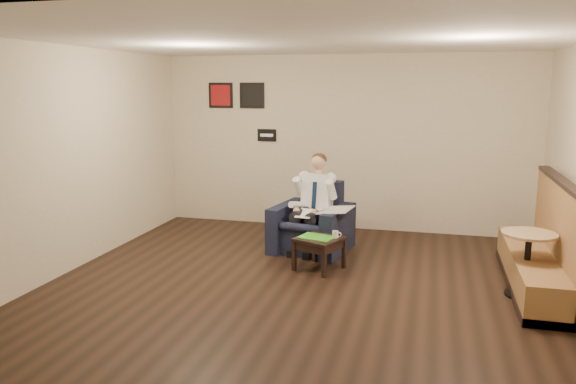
% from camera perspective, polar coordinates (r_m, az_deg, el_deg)
% --- Properties ---
extents(ground, '(6.00, 6.00, 0.00)m').
position_cam_1_polar(ground, '(6.54, 1.39, -9.95)').
color(ground, black).
rests_on(ground, ground).
extents(wall_back, '(6.00, 0.02, 2.80)m').
position_cam_1_polar(wall_back, '(9.11, 5.75, 4.97)').
color(wall_back, beige).
rests_on(wall_back, ground).
extents(wall_front, '(6.00, 0.02, 2.80)m').
position_cam_1_polar(wall_front, '(3.39, -10.18, -5.06)').
color(wall_front, beige).
rests_on(wall_front, ground).
extents(wall_left, '(0.02, 6.00, 2.80)m').
position_cam_1_polar(wall_left, '(7.45, -21.66, 2.97)').
color(wall_left, beige).
rests_on(wall_left, ground).
extents(ceiling, '(6.00, 6.00, 0.02)m').
position_cam_1_polar(ceiling, '(6.13, 1.52, 15.32)').
color(ceiling, white).
rests_on(ceiling, wall_back).
extents(seating_sign, '(0.32, 0.02, 0.20)m').
position_cam_1_polar(seating_sign, '(9.37, -2.17, 5.79)').
color(seating_sign, black).
rests_on(seating_sign, wall_back).
extents(art_print_left, '(0.42, 0.03, 0.42)m').
position_cam_1_polar(art_print_left, '(9.60, -6.84, 9.73)').
color(art_print_left, maroon).
rests_on(art_print_left, wall_back).
extents(art_print_right, '(0.42, 0.03, 0.42)m').
position_cam_1_polar(art_print_right, '(9.41, -3.67, 9.76)').
color(art_print_right, black).
rests_on(art_print_right, wall_back).
extents(armchair, '(1.15, 1.15, 0.95)m').
position_cam_1_polar(armchair, '(7.94, 2.42, -2.61)').
color(armchair, black).
rests_on(armchair, ground).
extents(seated_man, '(0.78, 1.03, 1.31)m').
position_cam_1_polar(seated_man, '(7.79, 2.07, -1.54)').
color(seated_man, white).
rests_on(seated_man, armchair).
extents(lap_papers, '(0.25, 0.33, 0.01)m').
position_cam_1_polar(lap_papers, '(7.71, 1.77, -2.18)').
color(lap_papers, white).
rests_on(lap_papers, seated_man).
extents(newspaper, '(0.48, 0.57, 0.01)m').
position_cam_1_polar(newspaper, '(7.66, 4.88, -1.81)').
color(newspaper, silver).
rests_on(newspaper, armchair).
extents(side_table, '(0.67, 0.67, 0.42)m').
position_cam_1_polar(side_table, '(7.19, 3.19, -6.25)').
color(side_table, black).
rests_on(side_table, ground).
extents(green_folder, '(0.48, 0.40, 0.01)m').
position_cam_1_polar(green_folder, '(7.13, 2.94, -4.59)').
color(green_folder, '#4BD42A').
rests_on(green_folder, side_table).
extents(coffee_mug, '(0.10, 0.10, 0.09)m').
position_cam_1_polar(coffee_mug, '(7.12, 4.84, -4.32)').
color(coffee_mug, white).
rests_on(coffee_mug, side_table).
extents(smartphone, '(0.15, 0.13, 0.01)m').
position_cam_1_polar(smartphone, '(7.23, 4.19, -4.41)').
color(smartphone, black).
rests_on(smartphone, side_table).
extents(banquette, '(0.58, 2.44, 1.25)m').
position_cam_1_polar(banquette, '(7.04, 24.00, -4.06)').
color(banquette, olive).
rests_on(banquette, ground).
extents(cafe_table, '(0.64, 0.64, 0.73)m').
position_cam_1_polar(cafe_table, '(6.79, 23.10, -6.80)').
color(cafe_table, tan).
rests_on(cafe_table, ground).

